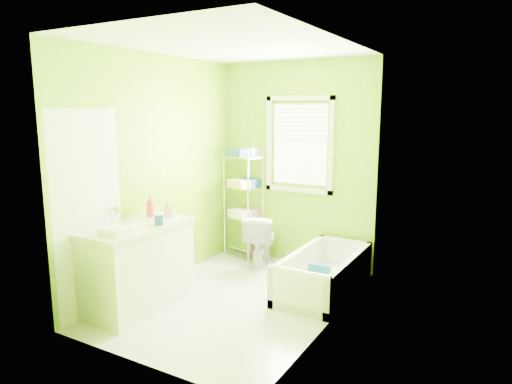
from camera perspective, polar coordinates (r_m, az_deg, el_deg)
The scene contains 9 objects.
ground at distance 5.00m, azimuth -2.34°, elevation -13.18°, with size 2.90×2.90×0.00m, color silver.
room_envelope at distance 4.61m, azimuth -2.48°, elevation 4.75°, with size 2.14×2.94×2.62m.
window at distance 5.84m, azimuth 5.45°, elevation 6.53°, with size 0.92×0.05×1.22m.
door at distance 4.63m, azimuth -20.16°, elevation -2.71°, with size 0.09×0.80×2.00m.
right_wall_decor at distance 4.17m, azimuth 9.54°, elevation 0.88°, with size 0.04×1.48×1.17m.
bathtub at distance 5.18m, azimuth 8.36°, elevation -10.70°, with size 0.66×1.42×0.46m.
toilet at distance 5.94m, azimuth 0.61°, elevation -5.93°, with size 0.37×0.65×0.66m, color white.
vanity at distance 4.80m, azimuth -14.58°, elevation -8.70°, with size 0.59×1.14×1.08m.
wire_shelf_unit at distance 6.14m, azimuth -1.42°, elevation 0.02°, with size 0.55×0.45×1.48m.
Camera 1 is at (2.45, -3.88, 1.99)m, focal length 32.00 mm.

